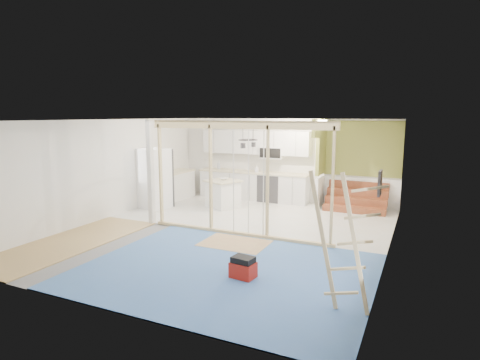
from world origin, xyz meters
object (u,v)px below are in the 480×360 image
at_px(fridge, 154,179).
at_px(toolbox, 243,268).
at_px(ladder, 343,243).
at_px(island, 223,194).

height_order(fridge, toolbox, fridge).
distance_m(fridge, toolbox, 5.78).
xyz_separation_m(toolbox, ladder, (1.71, -0.47, 0.82)).
bearing_deg(island, toolbox, -35.84).
bearing_deg(fridge, toolbox, -25.28).
height_order(fridge, ladder, ladder).
distance_m(fridge, island, 2.06).
bearing_deg(ladder, toolbox, 161.43).
xyz_separation_m(fridge, island, (1.81, 0.86, -0.47)).
height_order(island, toolbox, island).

